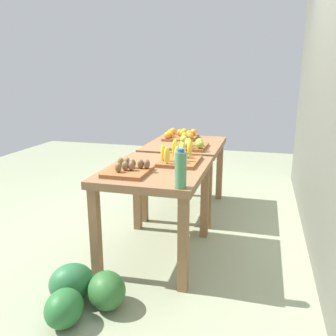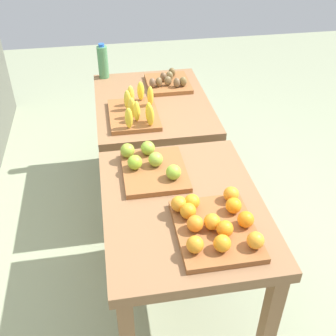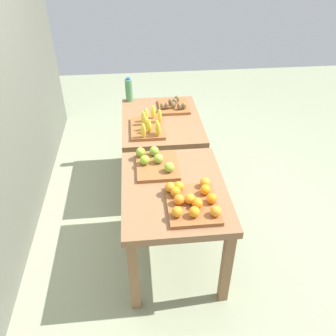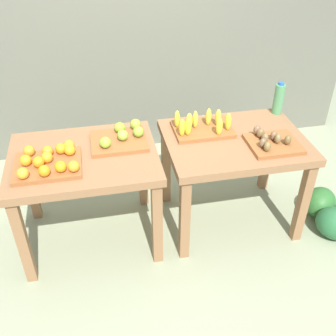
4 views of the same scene
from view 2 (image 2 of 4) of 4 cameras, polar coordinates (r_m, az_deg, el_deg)
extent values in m
plane|color=gray|center=(3.03, -0.37, -9.13)|extent=(8.00, 8.00, 0.00)
cube|color=#89603E|center=(2.11, 2.05, -5.34)|extent=(1.04, 0.80, 0.06)
cube|color=#89603E|center=(2.20, 13.64, -19.89)|extent=(0.07, 0.07, 0.73)
cube|color=#89603E|center=(2.77, 6.93, -4.39)|extent=(0.07, 0.07, 0.73)
cube|color=#89603E|center=(2.68, -7.27, -5.97)|extent=(0.07, 0.07, 0.73)
cube|color=#89603E|center=(3.02, -2.17, 8.68)|extent=(1.04, 0.80, 0.06)
cube|color=#89603E|center=(2.92, 5.90, -1.87)|extent=(0.07, 0.07, 0.73)
cube|color=#89603E|center=(3.66, 2.29, 6.91)|extent=(0.07, 0.07, 0.73)
cube|color=#89603E|center=(2.84, -7.53, -3.29)|extent=(0.07, 0.07, 0.73)
cube|color=#89603E|center=(3.60, -8.45, 5.95)|extent=(0.07, 0.07, 0.73)
cube|color=brown|center=(1.93, 6.52, -8.42)|extent=(0.44, 0.36, 0.03)
sphere|color=orange|center=(1.80, 7.42, -10.18)|extent=(0.10, 0.10, 0.08)
sphere|color=orange|center=(1.87, 7.78, -8.23)|extent=(0.08, 0.08, 0.08)
sphere|color=orange|center=(1.99, 8.96, -5.09)|extent=(0.10, 0.10, 0.08)
sphere|color=orange|center=(1.99, 3.29, -4.64)|extent=(0.08, 0.08, 0.08)
sphere|color=orange|center=(1.93, 10.59, -6.93)|extent=(0.10, 0.10, 0.08)
sphere|color=orange|center=(1.84, 11.88, -9.65)|extent=(0.10, 0.10, 0.08)
sphere|color=orange|center=(1.89, 6.05, -7.32)|extent=(0.11, 0.11, 0.08)
sphere|color=orange|center=(1.79, 3.71, -10.40)|extent=(0.10, 0.10, 0.08)
sphere|color=orange|center=(1.97, 1.49, -4.91)|extent=(0.10, 0.10, 0.08)
sphere|color=orange|center=(1.88, 3.72, -7.59)|extent=(0.11, 0.11, 0.08)
sphere|color=orange|center=(2.05, 8.64, -3.55)|extent=(0.10, 0.10, 0.08)
sphere|color=orange|center=(1.94, 2.76, -5.88)|extent=(0.10, 0.10, 0.08)
cube|color=brown|center=(2.27, -1.88, -0.41)|extent=(0.40, 0.34, 0.03)
sphere|color=#8DBC35|center=(2.16, 0.75, -0.57)|extent=(0.09, 0.09, 0.08)
sphere|color=#8FBD2E|center=(2.24, -4.56, 0.78)|extent=(0.09, 0.09, 0.08)
sphere|color=#91AE33|center=(2.34, -5.56, 2.41)|extent=(0.11, 0.11, 0.08)
sphere|color=#90B23A|center=(2.26, -1.71, 1.19)|extent=(0.09, 0.09, 0.08)
sphere|color=#8BB035|center=(2.35, -2.77, 2.75)|extent=(0.08, 0.08, 0.08)
cube|color=brown|center=(2.80, -4.73, 7.26)|extent=(0.44, 0.32, 0.03)
ellipsoid|color=yellow|center=(2.61, -2.43, 7.15)|extent=(0.07, 0.06, 0.14)
ellipsoid|color=yellow|center=(2.71, -4.96, 8.23)|extent=(0.05, 0.06, 0.14)
ellipsoid|color=yellow|center=(2.92, -3.76, 10.47)|extent=(0.06, 0.06, 0.14)
ellipsoid|color=yellow|center=(2.87, -5.12, 9.88)|extent=(0.06, 0.06, 0.14)
ellipsoid|color=yellow|center=(2.65, -2.62, 7.61)|extent=(0.06, 0.06, 0.14)
ellipsoid|color=yellow|center=(2.59, -5.38, 6.82)|extent=(0.06, 0.06, 0.14)
ellipsoid|color=yellow|center=(2.81, -5.56, 9.23)|extent=(0.06, 0.07, 0.14)
ellipsoid|color=yellow|center=(2.85, -2.43, 9.82)|extent=(0.05, 0.04, 0.14)
ellipsoid|color=yellow|center=(2.67, -4.30, 7.76)|extent=(0.05, 0.05, 0.14)
cube|color=brown|center=(3.23, 0.00, 11.48)|extent=(0.36, 0.32, 0.03)
ellipsoid|color=brown|center=(3.13, -1.25, 11.69)|extent=(0.07, 0.06, 0.07)
ellipsoid|color=brown|center=(3.15, -0.01, 11.82)|extent=(0.05, 0.06, 0.07)
ellipsoid|color=brown|center=(3.12, -2.14, 11.56)|extent=(0.06, 0.05, 0.07)
ellipsoid|color=brown|center=(3.29, 0.54, 12.94)|extent=(0.07, 0.07, 0.07)
ellipsoid|color=brown|center=(3.14, 2.08, 11.74)|extent=(0.07, 0.07, 0.07)
ellipsoid|color=brown|center=(3.12, 1.21, 11.60)|extent=(0.07, 0.06, 0.07)
ellipsoid|color=olive|center=(3.23, 0.20, 12.47)|extent=(0.07, 0.07, 0.07)
ellipsoid|color=brown|center=(3.21, -0.62, 12.34)|extent=(0.07, 0.07, 0.07)
cylinder|color=#4C8C59|center=(3.36, -8.89, 14.11)|extent=(0.08, 0.08, 0.25)
cylinder|color=blue|center=(3.32, -9.11, 16.26)|extent=(0.04, 0.04, 0.02)
ellipsoid|color=#27682F|center=(4.25, 0.09, 7.57)|extent=(0.29, 0.26, 0.23)
ellipsoid|color=#2D672C|center=(4.02, -1.94, 5.89)|extent=(0.38, 0.38, 0.25)
ellipsoid|color=#29693B|center=(4.04, 1.91, 6.20)|extent=(0.40, 0.41, 0.26)
camera|label=1|loc=(5.39, -16.89, 28.25)|focal=37.59mm
camera|label=3|loc=(0.61, 164.01, -4.26)|focal=37.19mm
camera|label=4|loc=(3.22, 57.13, 25.64)|focal=43.13mm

